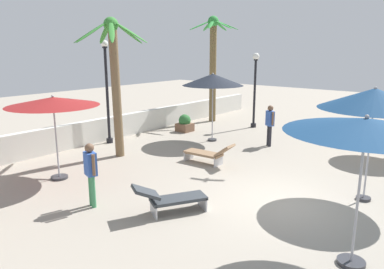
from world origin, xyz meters
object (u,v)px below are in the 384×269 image
at_px(patio_umbrella_2, 366,127).
at_px(palm_tree_0, 213,58).
at_px(lounge_chair_0, 209,153).
at_px(lamp_post_2, 107,89).
at_px(guest_2, 91,169).
at_px(palm_tree_2, 114,72).
at_px(patio_umbrella_3, 375,99).
at_px(lamp_post_1, 255,84).
at_px(planter, 185,124).
at_px(patio_umbrella_1, 53,102).
at_px(guest_1, 270,121).
at_px(patio_umbrella_0, 213,80).
at_px(lounge_chair_1, 170,198).

distance_m(patio_umbrella_2, palm_tree_0, 14.40).
height_order(patio_umbrella_2, lounge_chair_0, patio_umbrella_2).
height_order(lamp_post_2, guest_2, lamp_post_2).
relative_size(palm_tree_0, palm_tree_2, 1.12).
height_order(patio_umbrella_3, lamp_post_1, lamp_post_1).
height_order(guest_2, planter, guest_2).
xyz_separation_m(lamp_post_2, guest_2, (-4.53, -4.98, -1.32)).
height_order(patio_umbrella_1, lamp_post_2, lamp_post_2).
bearing_deg(lamp_post_1, lamp_post_2, 154.60).
xyz_separation_m(palm_tree_2, guest_1, (5.00, -3.76, -2.12)).
xyz_separation_m(palm_tree_0, lounge_chair_0, (-6.52, -4.59, -3.12)).
xyz_separation_m(patio_umbrella_1, patio_umbrella_3, (4.29, -7.96, 0.33)).
distance_m(patio_umbrella_0, lamp_post_1, 3.73).
height_order(patio_umbrella_0, lounge_chair_1, patio_umbrella_0).
relative_size(patio_umbrella_3, lamp_post_2, 0.71).
bearing_deg(guest_2, guest_1, -4.67).
distance_m(lounge_chair_1, guest_1, 7.58).
bearing_deg(lamp_post_1, palm_tree_2, 170.45).
relative_size(lounge_chair_0, planter, 2.24).
bearing_deg(lounge_chair_1, guest_2, 117.53).
distance_m(palm_tree_0, lounge_chair_0, 8.57).
distance_m(patio_umbrella_2, palm_tree_2, 9.35).
xyz_separation_m(palm_tree_0, planter, (-3.01, -0.50, -3.13)).
bearing_deg(guest_2, patio_umbrella_3, -47.67).
height_order(guest_1, planter, guest_1).
height_order(lamp_post_1, guest_1, lamp_post_1).
height_order(palm_tree_2, guest_1, palm_tree_2).
bearing_deg(planter, lounge_chair_1, -142.09).
distance_m(patio_umbrella_0, palm_tree_0, 4.65).
distance_m(patio_umbrella_3, palm_tree_2, 8.60).
height_order(palm_tree_0, palm_tree_2, palm_tree_0).
xyz_separation_m(patio_umbrella_2, lounge_chair_0, (3.34, 5.87, -2.29)).
xyz_separation_m(patio_umbrella_0, lamp_post_1, (3.70, 0.03, -0.45)).
bearing_deg(guest_2, lounge_chair_1, -62.47).
xyz_separation_m(palm_tree_0, lamp_post_1, (0.00, -2.66, -1.27)).
xyz_separation_m(palm_tree_2, lounge_chair_1, (-2.46, -4.92, -2.77)).
relative_size(lounge_chair_0, guest_2, 1.12).
distance_m(patio_umbrella_2, guest_1, 8.92).
height_order(lounge_chair_0, lounge_chair_1, lounge_chair_0).
height_order(palm_tree_0, lamp_post_1, palm_tree_0).
relative_size(patio_umbrella_3, lounge_chair_0, 1.62).
bearing_deg(lounge_chair_1, planter, 37.91).
xyz_separation_m(guest_1, planter, (-0.08, 4.58, -0.67)).
bearing_deg(lamp_post_1, guest_2, -171.30).
bearing_deg(patio_umbrella_2, lamp_post_1, 38.34).
relative_size(guest_1, guest_2, 1.02).
bearing_deg(palm_tree_0, planter, -170.48).
distance_m(patio_umbrella_1, lamp_post_2, 4.59).
bearing_deg(planter, lamp_post_2, 164.15).
xyz_separation_m(patio_umbrella_1, lamp_post_2, (3.92, 2.40, -0.09)).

